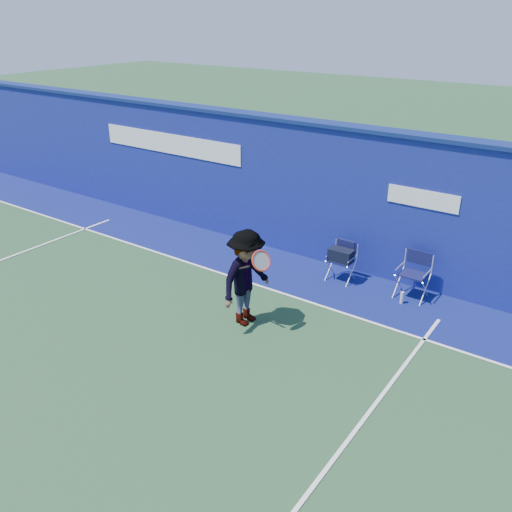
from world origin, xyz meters
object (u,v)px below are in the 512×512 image
Objects in this scene: directors_chair_right at (412,284)px; water_bottle at (402,298)px; tennis_player at (246,278)px; directors_chair_left at (341,265)px.

water_bottle is (-0.05, -0.35, -0.16)m from directors_chair_right.
tennis_player is at bearing -132.14° from water_bottle.
directors_chair_left is 1.47m from water_bottle.
directors_chair_left reaches higher than water_bottle.
directors_chair_right reaches higher than directors_chair_left.
directors_chair_right is 0.51× the size of tennis_player.
directors_chair_right is at bearing 51.23° from tennis_player.
directors_chair_right is at bearing 81.71° from water_bottle.
water_bottle is 3.17m from tennis_player.
tennis_player is at bearing -104.09° from directors_chair_left.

